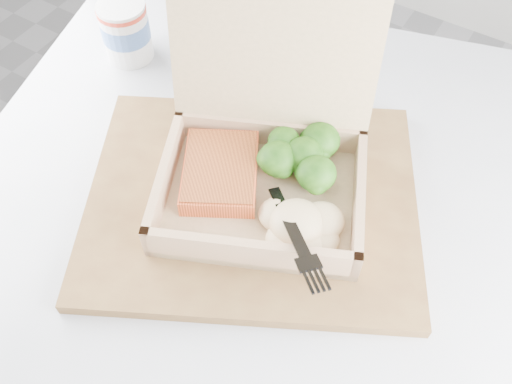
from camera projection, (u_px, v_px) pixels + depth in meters
The scene contains 9 objects.
cafe_table at pixel (258, 278), 0.84m from camera, with size 0.94×0.94×0.72m.
serving_tray at pixel (252, 200), 0.68m from camera, with size 0.39×0.31×0.02m, color brown.
takeout_container at pixel (265, 149), 0.65m from camera, with size 0.30×0.29×0.22m.
salmon_fillet at pixel (220, 172), 0.67m from camera, with size 0.09×0.11×0.02m, color #E45E2C.
broccoli_pile at pixel (303, 160), 0.67m from camera, with size 0.11×0.11×0.04m, color #3A771A, non-canonical shape.
mashed_potatoes at pixel (297, 222), 0.62m from camera, with size 0.10×0.09×0.03m, color #CBB184.
plastic_fork at pixel (283, 204), 0.62m from camera, with size 0.13×0.13×0.04m.
paper_cup at pixel (125, 29), 0.81m from camera, with size 0.07×0.07×0.09m.
receipt at pixel (286, 93), 0.80m from camera, with size 0.07×0.13×0.00m, color silver.
Camera 1 is at (0.65, 0.22, 1.29)m, focal length 40.00 mm.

